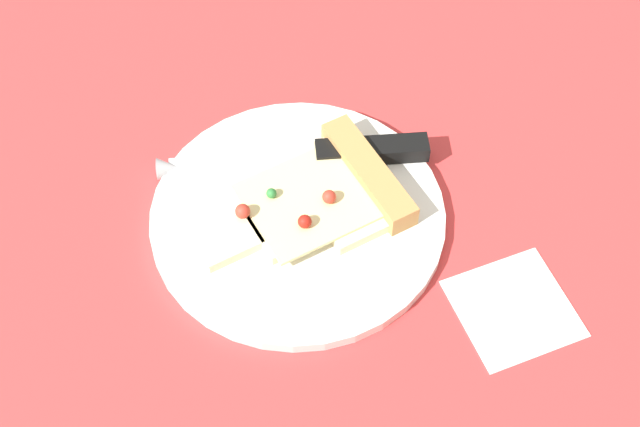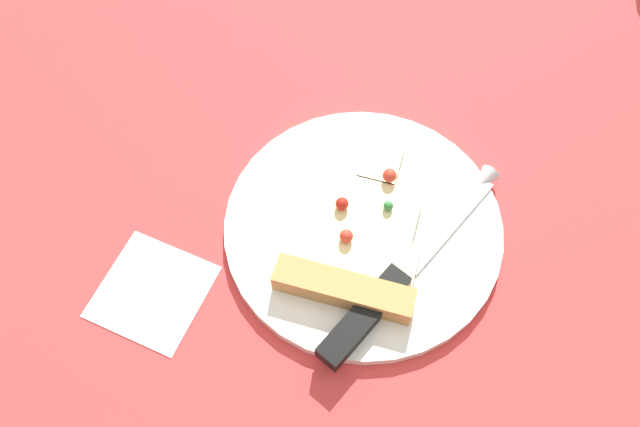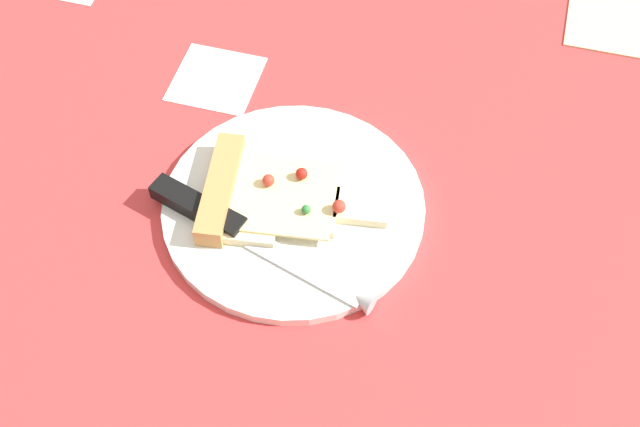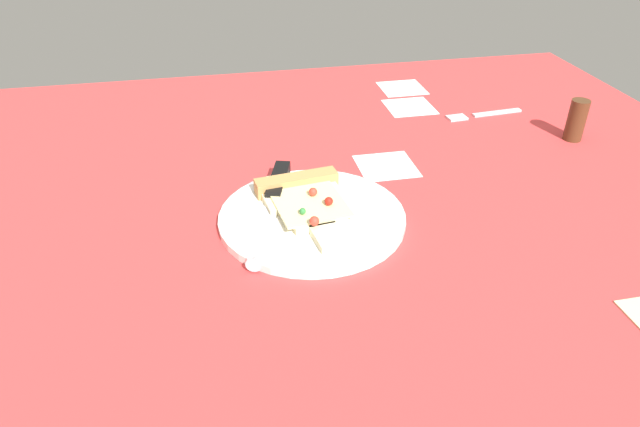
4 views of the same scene
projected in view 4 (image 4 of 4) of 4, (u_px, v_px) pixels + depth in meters
The scene contains 6 objects.
ground_plane at pixel (369, 233), 77.44cm from camera, with size 129.77×129.77×3.00cm.
plate at pixel (312, 217), 76.95cm from camera, with size 25.27×25.27×1.08cm, color white.
pizza_slice at pixel (306, 200), 78.26cm from camera, with size 12.38×18.29×2.58cm.
knife at pixel (273, 199), 78.81cm from camera, with size 9.01×23.57×2.45cm.
pepper_shaker at pixel (576, 120), 96.99cm from camera, with size 3.09×3.09×7.15cm, color #4C2D19.
fork at pixel (480, 114), 107.42cm from camera, with size 15.40×3.07×0.80cm.
Camera 4 is at (19.32, 61.04, 42.62)cm, focal length 31.89 mm.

